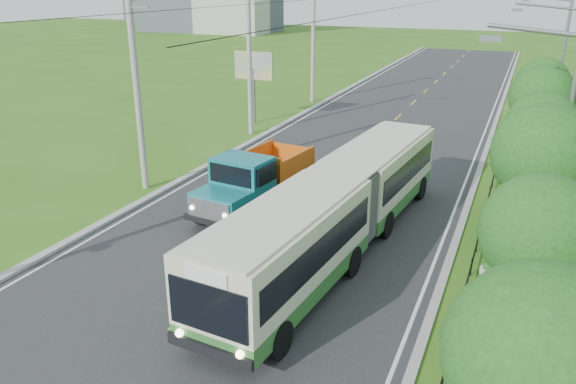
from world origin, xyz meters
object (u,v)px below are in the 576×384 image
Objects in this scene: tree_back at (543,87)px; streetlight_mid at (567,104)px; planter_mid at (503,197)px; pole_mid at (250,59)px; streetlight_far at (559,64)px; tree_fourth at (542,131)px; planter_near at (489,271)px; tree_fifth at (543,101)px; billboard_left at (254,70)px; tree_third at (544,159)px; pole_near at (137,88)px; dump_truck at (254,178)px; bus at (339,205)px; tree_front at (543,363)px; tree_second at (542,237)px; planter_far at (511,153)px; pole_far at (313,42)px.

streetlight_mid is (0.79, -12.14, 1.25)m from tree_back.
pole_mid is at bearing 157.46° from planter_mid.
streetlight_far is (0.79, 1.86, 1.25)m from tree_back.
planter_near is (-1.26, -8.14, -3.30)m from tree_fourth.
tree_fifth is 1.12× the size of billboard_left.
tree_back is at bearing 90.00° from tree_third.
planter_mid is (16.86, 5.00, -4.81)m from pole_near.
tree_back is at bearing 64.26° from dump_truck.
pole_mid is 20.16m from streetlight_far.
bus is at bearing -55.30° from billboard_left.
dump_truck is (-11.63, 0.22, -2.39)m from tree_third.
bus is at bearing 124.95° from tree_front.
tree_fourth is 6.01m from tree_fifth.
planter_near is at bearing -95.08° from tree_fifth.
tree_third is at bearing -35.36° from pole_mid.
tree_second is at bearing -23.82° from bus.
tree_fourth reaches higher than planter_mid.
pole_mid is 14.93× the size of planter_far.
bus is (11.24, -3.02, -3.15)m from pole_near.
dump_truck is at bearing 133.58° from tree_front.
streetlight_far is 7.84m from planter_far.
pole_near is 14.93× the size of planter_near.
tree_fourth reaches higher than planter_near.
tree_fourth is 0.98× the size of tree_back.
planter_near is at bearing -93.57° from tree_back.
tree_front is 26.12m from planter_far.
tree_fifth is at bearing 69.44° from bus.
tree_fifth is 8.66× the size of planter_far.
tree_second is at bearing -71.97° from planter_near.
tree_fourth is (-0.00, 6.00, -0.40)m from tree_third.
tree_third is at bearing -92.27° from streetlight_far.
pole_far is (0.00, 12.00, 0.00)m from pole_mid.
bus is (12.48, -18.02, -1.92)m from billboard_left.
pole_far is 1.85× the size of tree_fourth.
pole_near is 19.44m from tree_second.
streetlight_mid is at bearing 0.00° from planter_mid.
tree_second is (18.12, -18.86, -1.57)m from pole_mid.
tree_fourth is 10.80m from bus.
tree_fourth is at bearing 90.00° from tree_front.
tree_fifth is at bearing -11.28° from billboard_left.
streetlight_mid is 14.00m from streetlight_far.
tree_third is (0.00, 6.00, 0.47)m from tree_second.
streetlight_mid is 9.46m from planter_near.
tree_fourth is 1.54m from streetlight_mid.
bus is at bearing -15.04° from pole_near.
streetlight_mid reaches higher than planter_far.
bus is (-5.62, -8.02, 1.66)m from planter_mid.
pole_far is at bearing 165.19° from streetlight_far.
pole_mid is 12.00m from pole_far.
pole_far is (0.00, 24.00, 0.00)m from pole_near.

